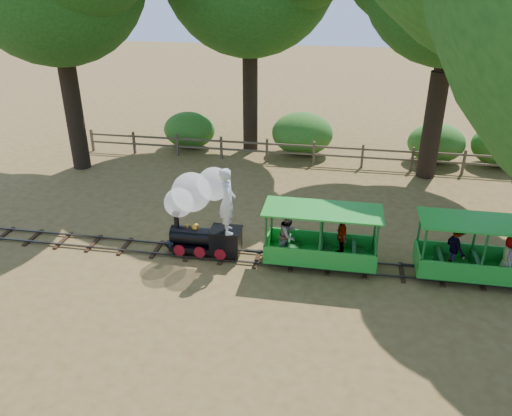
% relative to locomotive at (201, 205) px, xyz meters
% --- Properties ---
extents(ground, '(90.00, 90.00, 0.00)m').
position_rel_locomotive_xyz_m(ground, '(1.59, -0.05, -1.56)').
color(ground, olive).
rests_on(ground, ground).
extents(track, '(22.00, 1.00, 0.10)m').
position_rel_locomotive_xyz_m(track, '(1.59, -0.05, -1.49)').
color(track, '#3F3D3A').
rests_on(track, ground).
extents(locomotive, '(2.34, 1.17, 2.82)m').
position_rel_locomotive_xyz_m(locomotive, '(0.00, 0.00, 0.00)').
color(locomotive, black).
rests_on(locomotive, ground).
extents(carriage_front, '(3.15, 1.29, 1.64)m').
position_rel_locomotive_xyz_m(carriage_front, '(3.19, -0.09, -0.79)').
color(carriage_front, green).
rests_on(carriage_front, track).
extents(carriage_rear, '(3.15, 1.29, 1.64)m').
position_rel_locomotive_xyz_m(carriage_rear, '(7.36, -0.05, -0.80)').
color(carriage_rear, green).
rests_on(carriage_rear, track).
extents(fence, '(18.10, 0.10, 1.00)m').
position_rel_locomotive_xyz_m(fence, '(1.59, 7.95, -0.98)').
color(fence, brown).
rests_on(fence, ground).
extents(shrub_west, '(2.38, 1.83, 1.64)m').
position_rel_locomotive_xyz_m(shrub_west, '(-3.23, 9.25, -0.74)').
color(shrub_west, '#2D6B1E').
rests_on(shrub_west, ground).
extents(shrub_mid_w, '(2.70, 2.08, 1.87)m').
position_rel_locomotive_xyz_m(shrub_mid_w, '(1.96, 9.25, -0.62)').
color(shrub_mid_w, '#2D6B1E').
rests_on(shrub_mid_w, ground).
extents(shrub_mid_e, '(2.39, 1.84, 1.65)m').
position_rel_locomotive_xyz_m(shrub_mid_e, '(7.66, 9.25, -0.73)').
color(shrub_mid_e, '#2D6B1E').
rests_on(shrub_mid_e, ground).
extents(shrub_east, '(2.54, 1.95, 1.76)m').
position_rel_locomotive_xyz_m(shrub_east, '(10.31, 9.25, -0.68)').
color(shrub_east, '#2D6B1E').
rests_on(shrub_east, ground).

